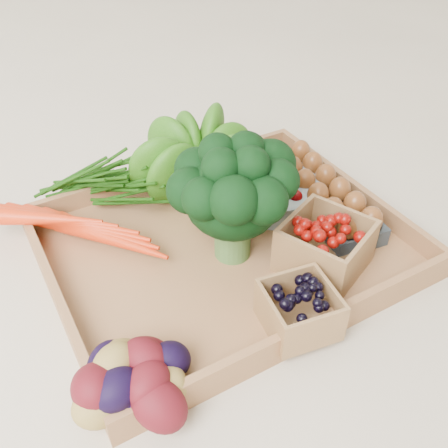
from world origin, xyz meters
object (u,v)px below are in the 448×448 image
cherry_bowl (276,194)px  tray (224,249)px  broccoli (233,217)px  egg_carton (320,198)px

cherry_bowl → tray: bearing=-158.5°
tray → broccoli: bearing=-84.4°
cherry_bowl → egg_carton: bearing=-35.7°
tray → broccoli: broccoli is taller
tray → egg_carton: 0.20m
cherry_bowl → egg_carton: (0.06, -0.05, -0.00)m
cherry_bowl → egg_carton: size_ratio=0.58×
broccoli → egg_carton: broccoli is taller
tray → egg_carton: egg_carton is taller
tray → egg_carton: size_ratio=2.02×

